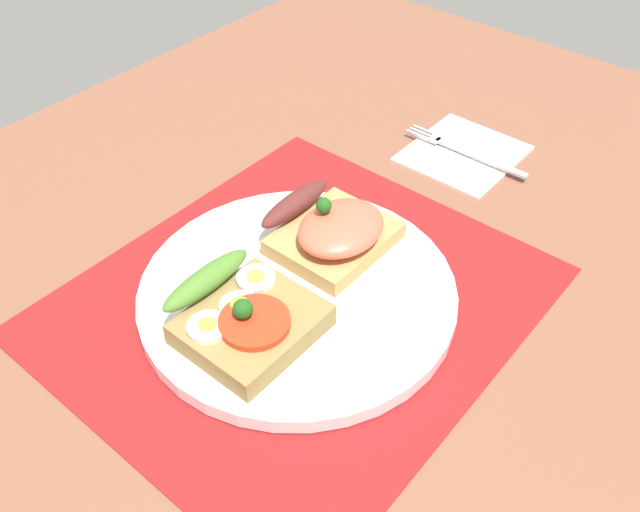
# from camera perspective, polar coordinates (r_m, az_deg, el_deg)

# --- Properties ---
(ground_plane) EXTENTS (1.20, 0.90, 0.03)m
(ground_plane) POSITION_cam_1_polar(r_m,az_deg,el_deg) (0.62, -1.79, -4.75)
(ground_plane) COLOR brown
(placemat) EXTENTS (0.39, 0.34, 0.00)m
(placemat) POSITION_cam_1_polar(r_m,az_deg,el_deg) (0.60, -1.82, -3.62)
(placemat) COLOR maroon
(placemat) RESTS_ON ground_plane
(plate) EXTENTS (0.27, 0.27, 0.01)m
(plate) POSITION_cam_1_polar(r_m,az_deg,el_deg) (0.60, -1.84, -3.05)
(plate) COLOR white
(plate) RESTS_ON placemat
(sandwich_egg_tomato) EXTENTS (0.10, 0.10, 0.04)m
(sandwich_egg_tomato) POSITION_cam_1_polar(r_m,az_deg,el_deg) (0.55, -6.22, -4.97)
(sandwich_egg_tomato) COLOR olive
(sandwich_egg_tomato) RESTS_ON plate
(sandwich_salmon) EXTENTS (0.10, 0.10, 0.05)m
(sandwich_salmon) POSITION_cam_1_polar(r_m,az_deg,el_deg) (0.62, 0.93, 2.24)
(sandwich_salmon) COLOR tan
(sandwich_salmon) RESTS_ON plate
(napkin) EXTENTS (0.12, 0.11, 0.01)m
(napkin) POSITION_cam_1_polar(r_m,az_deg,el_deg) (0.79, 11.66, 8.31)
(napkin) COLOR white
(napkin) RESTS_ON ground_plane
(fork) EXTENTS (0.02, 0.15, 0.00)m
(fork) POSITION_cam_1_polar(r_m,az_deg,el_deg) (0.79, 11.53, 8.52)
(fork) COLOR #B7B7BC
(fork) RESTS_ON napkin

